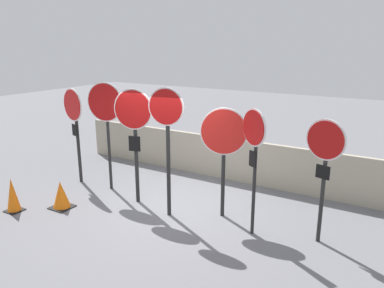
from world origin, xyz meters
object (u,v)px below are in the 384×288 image
at_px(stop_sign_1, 106,112).
at_px(stop_sign_4, 224,141).
at_px(stop_sign_3, 167,127).
at_px(stop_sign_5, 254,144).
at_px(stop_sign_6, 325,156).
at_px(traffic_cone_1, 13,195).
at_px(stop_sign_0, 74,117).
at_px(stop_sign_2, 134,124).
at_px(traffic_cone_0, 61,195).

height_order(stop_sign_1, stop_sign_4, stop_sign_1).
bearing_deg(stop_sign_3, stop_sign_4, 18.78).
relative_size(stop_sign_5, stop_sign_6, 1.05).
height_order(stop_sign_3, traffic_cone_1, stop_sign_3).
bearing_deg(stop_sign_4, traffic_cone_1, -172.16).
relative_size(stop_sign_5, traffic_cone_1, 3.24).
xyz_separation_m(stop_sign_0, stop_sign_1, (1.04, 0.04, 0.21)).
bearing_deg(stop_sign_2, stop_sign_6, -10.38).
bearing_deg(stop_sign_1, stop_sign_6, -11.10).
bearing_deg(stop_sign_2, traffic_cone_1, -153.77).
bearing_deg(traffic_cone_0, traffic_cone_1, -139.08).
relative_size(stop_sign_0, traffic_cone_1, 3.28).
bearing_deg(traffic_cone_0, stop_sign_6, 15.07).
distance_m(stop_sign_4, stop_sign_6, 1.94).
xyz_separation_m(stop_sign_2, stop_sign_6, (3.93, 0.31, -0.18)).
height_order(stop_sign_0, stop_sign_6, stop_sign_0).
bearing_deg(stop_sign_4, stop_sign_1, 161.69).
bearing_deg(stop_sign_6, stop_sign_5, -147.87).
distance_m(stop_sign_4, stop_sign_5, 0.88).
relative_size(stop_sign_2, stop_sign_5, 1.07).
height_order(stop_sign_1, stop_sign_2, stop_sign_1).
relative_size(stop_sign_2, traffic_cone_0, 4.24).
distance_m(stop_sign_2, stop_sign_4, 2.02).
height_order(stop_sign_0, traffic_cone_1, stop_sign_0).
bearing_deg(traffic_cone_0, stop_sign_5, 14.67).
height_order(stop_sign_2, traffic_cone_1, stop_sign_2).
bearing_deg(stop_sign_2, stop_sign_0, 158.97).
bearing_deg(stop_sign_6, stop_sign_2, -159.81).
relative_size(stop_sign_0, stop_sign_3, 0.91).
bearing_deg(stop_sign_3, stop_sign_5, -4.45).
relative_size(stop_sign_3, stop_sign_6, 1.18).
xyz_separation_m(stop_sign_3, stop_sign_4, (0.99, 0.54, -0.26)).
distance_m(stop_sign_0, stop_sign_6, 6.04).
bearing_deg(traffic_cone_1, stop_sign_3, 27.21).
xyz_separation_m(stop_sign_5, stop_sign_6, (1.16, 0.34, -0.12)).
xyz_separation_m(stop_sign_1, stop_sign_3, (2.07, -0.46, -0.04)).
height_order(stop_sign_0, stop_sign_5, stop_sign_0).
distance_m(stop_sign_4, traffic_cone_0, 3.77).
bearing_deg(stop_sign_1, stop_sign_5, -16.04).
bearing_deg(stop_sign_0, stop_sign_5, 9.49).
bearing_deg(traffic_cone_1, stop_sign_6, 19.02).
xyz_separation_m(stop_sign_2, traffic_cone_1, (-1.98, -1.73, -1.46)).
bearing_deg(traffic_cone_0, stop_sign_0, 123.58).
distance_m(stop_sign_3, traffic_cone_0, 2.89).
distance_m(stop_sign_3, traffic_cone_1, 3.69).
xyz_separation_m(stop_sign_4, traffic_cone_0, (-3.22, -1.42, -1.34)).
bearing_deg(stop_sign_4, stop_sign_6, -20.60).
distance_m(stop_sign_0, traffic_cone_0, 2.12).
relative_size(stop_sign_4, traffic_cone_0, 3.78).
relative_size(stop_sign_2, stop_sign_6, 1.13).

